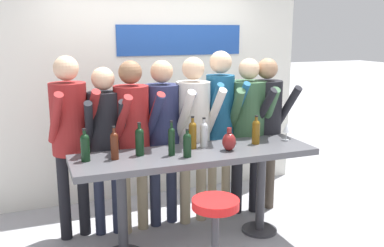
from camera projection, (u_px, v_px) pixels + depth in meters
ground_plane at (196, 243)px, 4.18m from camera, size 40.00×40.00×0.00m
back_wall at (152, 82)px, 5.22m from camera, size 3.89×0.12×2.82m
tasting_table at (196, 166)px, 4.01m from camera, size 2.29×0.65×0.93m
bar_stool at (215, 229)px, 3.38m from camera, size 0.39×0.39×0.75m
person_far_left at (70, 127)px, 4.07m from camera, size 0.48×0.60×1.81m
person_left at (105, 132)px, 4.15m from camera, size 0.42×0.54×1.70m
person_center_left at (132, 128)px, 4.21m from camera, size 0.47×0.59×1.75m
person_center at (163, 125)px, 4.37m from camera, size 0.48×0.59×1.74m
person_center_right at (194, 122)px, 4.42m from camera, size 0.44×0.56×1.77m
person_right at (220, 113)px, 4.60m from camera, size 0.37×0.53×1.82m
person_far_right at (248, 120)px, 4.67m from camera, size 0.53×0.62×1.74m
person_rightmost at (266, 118)px, 4.74m from camera, size 0.47×0.58×1.74m
wine_bottle_0 at (114, 144)px, 3.73m from camera, size 0.07×0.07×0.30m
wine_bottle_1 at (187, 144)px, 3.80m from camera, size 0.07×0.07×0.26m
wine_bottle_2 at (172, 140)px, 3.84m from camera, size 0.06×0.06×0.32m
wine_bottle_3 at (256, 131)px, 4.24m from camera, size 0.08×0.08×0.29m
wine_bottle_4 at (193, 134)px, 4.07m from camera, size 0.08×0.08×0.32m
wine_bottle_5 at (85, 146)px, 3.67m from camera, size 0.08×0.08×0.29m
wine_bottle_6 at (140, 140)px, 3.84m from camera, size 0.08×0.08×0.31m
wine_bottle_7 at (204, 133)px, 4.12m from camera, size 0.07×0.07×0.29m
wine_glass_0 at (287, 128)px, 4.37m from camera, size 0.07×0.07×0.18m
decorative_vase at (229, 141)px, 4.01m from camera, size 0.13×0.13×0.22m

